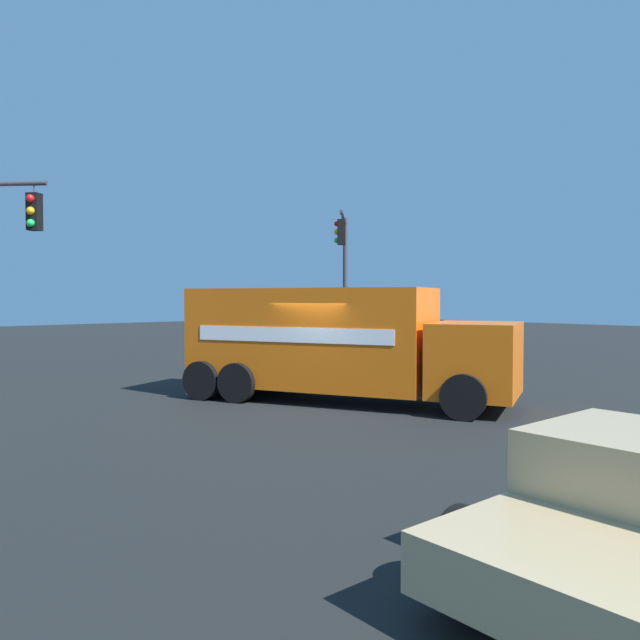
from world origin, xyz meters
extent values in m
plane|color=black|center=(0.00, 0.00, 0.00)|extent=(100.00, 100.00, 0.00)
cube|color=orange|center=(0.56, -0.08, 1.61)|extent=(6.60, 4.72, 2.51)
cube|color=orange|center=(-3.25, -1.80, 1.20)|extent=(2.72, 2.97, 1.70)
cube|color=black|center=(-4.03, -2.15, 1.54)|extent=(0.90, 1.87, 0.88)
cube|color=#B2B2B7|center=(3.27, 1.14, 0.19)|extent=(1.13, 2.18, 0.21)
cube|color=white|center=(1.05, -1.19, 1.73)|extent=(4.72, 2.14, 0.36)
cube|color=white|center=(0.06, 1.02, 1.73)|extent=(4.72, 2.14, 0.36)
cylinder|color=black|center=(-2.70, -2.91, 0.50)|extent=(1.03, 0.67, 1.00)
cylinder|color=black|center=(-3.72, -0.65, 0.50)|extent=(1.03, 0.67, 1.00)
cylinder|color=black|center=(2.41, -0.61, 0.50)|extent=(1.03, 0.67, 1.00)
cylinder|color=black|center=(1.39, 1.65, 0.50)|extent=(1.03, 0.67, 1.00)
cylinder|color=black|center=(3.37, -0.17, 0.50)|extent=(1.03, 0.67, 1.00)
cylinder|color=black|center=(2.35, 2.09, 0.50)|extent=(1.03, 0.67, 1.00)
cylinder|color=#38383D|center=(5.25, 5.19, 5.42)|extent=(0.03, 0.03, 0.25)
cube|color=black|center=(5.25, 5.19, 4.82)|extent=(0.42, 0.42, 0.95)
sphere|color=red|center=(5.13, 5.33, 5.13)|extent=(0.20, 0.20, 0.20)
sphere|color=#EFA314|center=(5.13, 5.33, 4.82)|extent=(0.20, 0.20, 0.20)
sphere|color=#19CC4C|center=(5.13, 5.33, 4.51)|extent=(0.20, 0.20, 0.20)
cylinder|color=#38383D|center=(7.60, -8.28, 3.03)|extent=(0.20, 0.20, 6.06)
cylinder|color=#38383D|center=(6.30, -6.88, 5.81)|extent=(2.69, 2.87, 0.12)
cylinder|color=#38383D|center=(5.24, -5.74, 5.69)|extent=(0.03, 0.03, 0.25)
cube|color=black|center=(5.24, -5.74, 5.09)|extent=(0.42, 0.42, 0.95)
sphere|color=red|center=(5.37, -5.62, 5.40)|extent=(0.20, 0.20, 0.20)
sphere|color=#EFA314|center=(5.37, -5.62, 5.09)|extent=(0.20, 0.20, 0.20)
sphere|color=#19CC4C|center=(5.37, -5.62, 4.78)|extent=(0.20, 0.20, 0.20)
cube|color=tan|center=(-9.17, 5.97, 0.53)|extent=(2.00, 1.56, 0.50)
cylinder|color=black|center=(-8.17, 5.80, 0.38)|extent=(0.26, 0.77, 0.76)
cylinder|color=black|center=(-8.28, 2.37, 0.38)|extent=(0.26, 0.77, 0.76)
camera|label=1|loc=(-11.28, 10.38, 2.62)|focal=34.42mm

